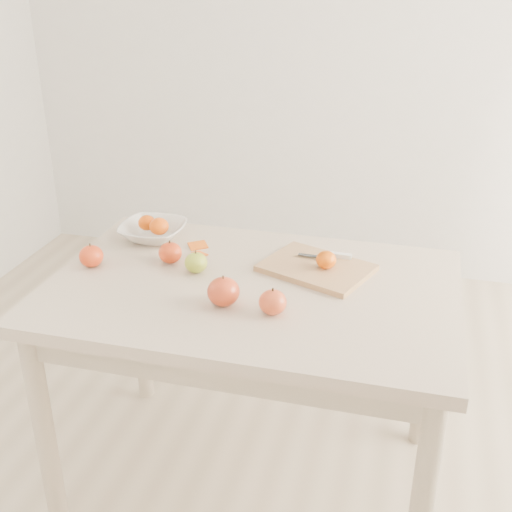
# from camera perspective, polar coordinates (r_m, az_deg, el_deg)

# --- Properties ---
(ground) EXTENTS (3.50, 3.50, 0.00)m
(ground) POSITION_cam_1_polar(r_m,az_deg,el_deg) (2.34, -0.33, -19.06)
(ground) COLOR #C6B293
(ground) RESTS_ON ground
(table) EXTENTS (1.20, 0.80, 0.75)m
(table) POSITION_cam_1_polar(r_m,az_deg,el_deg) (1.94, -0.38, -5.13)
(table) COLOR beige
(table) RESTS_ON ground
(cutting_board) EXTENTS (0.37, 0.33, 0.02)m
(cutting_board) POSITION_cam_1_polar(r_m,az_deg,el_deg) (1.98, 5.39, -1.07)
(cutting_board) COLOR tan
(cutting_board) RESTS_ON table
(board_tangerine) EXTENTS (0.06, 0.06, 0.05)m
(board_tangerine) POSITION_cam_1_polar(r_m,az_deg,el_deg) (1.95, 6.25, -0.33)
(board_tangerine) COLOR orange
(board_tangerine) RESTS_ON cutting_board
(fruit_bowl) EXTENTS (0.22, 0.22, 0.05)m
(fruit_bowl) POSITION_cam_1_polar(r_m,az_deg,el_deg) (2.21, -9.14, 2.18)
(fruit_bowl) COLOR white
(fruit_bowl) RESTS_ON table
(bowl_tangerine_near) EXTENTS (0.06, 0.06, 0.05)m
(bowl_tangerine_near) POSITION_cam_1_polar(r_m,az_deg,el_deg) (2.22, -9.67, 2.94)
(bowl_tangerine_near) COLOR #CB4D07
(bowl_tangerine_near) RESTS_ON fruit_bowl
(bowl_tangerine_far) EXTENTS (0.07, 0.07, 0.06)m
(bowl_tangerine_far) POSITION_cam_1_polar(r_m,az_deg,el_deg) (2.18, -8.62, 2.63)
(bowl_tangerine_far) COLOR #E73E08
(bowl_tangerine_far) RESTS_ON fruit_bowl
(orange_peel_a) EXTENTS (0.07, 0.07, 0.01)m
(orange_peel_a) POSITION_cam_1_polar(r_m,az_deg,el_deg) (2.14, -5.18, 0.84)
(orange_peel_a) COLOR #C8520E
(orange_peel_a) RESTS_ON table
(orange_peel_b) EXTENTS (0.06, 0.05, 0.01)m
(orange_peel_b) POSITION_cam_1_polar(r_m,az_deg,el_deg) (2.08, -5.02, 0.13)
(orange_peel_b) COLOR #D6560F
(orange_peel_b) RESTS_ON table
(paring_knife) EXTENTS (0.17, 0.05, 0.01)m
(paring_knife) POSITION_cam_1_polar(r_m,az_deg,el_deg) (2.03, 7.05, 0.05)
(paring_knife) COLOR white
(paring_knife) RESTS_ON cutting_board
(apple_green) EXTENTS (0.07, 0.07, 0.06)m
(apple_green) POSITION_cam_1_polar(r_m,az_deg,el_deg) (1.96, -5.36, -0.59)
(apple_green) COLOR olive
(apple_green) RESTS_ON table
(apple_red_b) EXTENTS (0.07, 0.07, 0.07)m
(apple_red_b) POSITION_cam_1_polar(r_m,az_deg,el_deg) (2.03, -7.63, 0.29)
(apple_red_b) COLOR #A61D0E
(apple_red_b) RESTS_ON table
(apple_red_c) EXTENTS (0.09, 0.09, 0.08)m
(apple_red_c) POSITION_cam_1_polar(r_m,az_deg,el_deg) (1.77, -2.91, -3.18)
(apple_red_c) COLOR #9B0713
(apple_red_c) RESTS_ON table
(apple_red_d) EXTENTS (0.08, 0.08, 0.07)m
(apple_red_d) POSITION_cam_1_polar(r_m,az_deg,el_deg) (2.05, -14.44, -0.01)
(apple_red_d) COLOR #991909
(apple_red_d) RESTS_ON table
(apple_red_e) EXTENTS (0.08, 0.08, 0.07)m
(apple_red_e) POSITION_cam_1_polar(r_m,az_deg,el_deg) (1.73, 1.49, -4.12)
(apple_red_e) COLOR #A51F1D
(apple_red_e) RESTS_ON table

